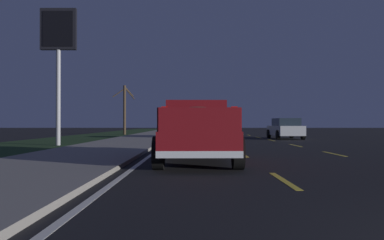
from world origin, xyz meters
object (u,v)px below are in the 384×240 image
Objects in this scene: pickup_truck at (196,129)px; sedan_tan at (193,128)px; bare_tree_far at (125,108)px; sedan_silver at (285,128)px; gas_price_sign at (58,42)px.

pickup_truck reaches higher than sedan_tan.
sedan_tan is 0.87× the size of bare_tree_far.
sedan_tan is at bearing -146.12° from bare_tree_far.
gas_price_sign reaches higher than sedan_silver.
gas_price_sign is at bearing 142.30° from sedan_tan.
gas_price_sign is at bearing 121.56° from sedan_silver.
gas_price_sign is (-8.61, 14.01, 4.68)m from sedan_silver.
gas_price_sign is at bearing -179.95° from bare_tree_far.
pickup_truck is at bearing -179.59° from sedan_tan.
gas_price_sign reaches higher than sedan_tan.
sedan_tan is at bearing -37.70° from gas_price_sign.
sedan_tan is 0.61× the size of gas_price_sign.
bare_tree_far reaches higher than sedan_tan.
gas_price_sign reaches higher than pickup_truck.
sedan_silver is 1.01× the size of sedan_tan.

